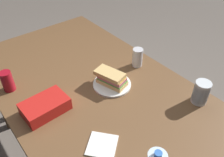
{
  "coord_description": "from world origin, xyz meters",
  "views": [
    {
      "loc": [
        -0.93,
        0.56,
        1.69
      ],
      "look_at": [
        -0.11,
        -0.1,
        0.83
      ],
      "focal_mm": 37.73,
      "sensor_mm": 36.0,
      "label": 1
    }
  ],
  "objects": [
    {
      "name": "ground_plane",
      "position": [
        0.0,
        0.0,
        0.0
      ],
      "size": [
        8.0,
        8.0,
        0.0
      ],
      "primitive_type": "plane",
      "color": "#70665B"
    },
    {
      "name": "chip_bag",
      "position": [
        -0.05,
        0.3,
        0.81
      ],
      "size": [
        0.16,
        0.24,
        0.07
      ],
      "primitive_type": "cube",
      "rotation": [
        0.0,
        0.0,
        1.61
      ],
      "color": "red",
      "rests_on": "dining_table"
    },
    {
      "name": "plastic_cup_stack",
      "position": [
        -0.51,
        -0.38,
        0.85
      ],
      "size": [
        0.08,
        0.08,
        0.13
      ],
      "color": "silver",
      "rests_on": "dining_table"
    },
    {
      "name": "soda_can_silver",
      "position": [
        -0.06,
        -0.35,
        0.84
      ],
      "size": [
        0.07,
        0.07,
        0.12
      ],
      "primitive_type": "cylinder",
      "color": "silver",
      "rests_on": "dining_table"
    },
    {
      "name": "sandwich",
      "position": [
        -0.11,
        -0.1,
        0.83
      ],
      "size": [
        0.2,
        0.14,
        0.08
      ],
      "color": "#DBB26B",
      "rests_on": "paper_plate"
    },
    {
      "name": "dining_table",
      "position": [
        0.0,
        0.0,
        0.69
      ],
      "size": [
        1.62,
        0.97,
        0.78
      ],
      "color": "brown",
      "rests_on": "ground_plane"
    },
    {
      "name": "paper_plate",
      "position": [
        -0.11,
        -0.1,
        0.79
      ],
      "size": [
        0.22,
        0.22,
        0.01
      ],
      "primitive_type": "cylinder",
      "color": "white",
      "rests_on": "dining_table"
    },
    {
      "name": "soda_can_red",
      "position": [
        0.23,
        0.38,
        0.84
      ],
      "size": [
        0.07,
        0.07,
        0.12
      ],
      "primitive_type": "cylinder",
      "color": "maroon",
      "rests_on": "dining_table"
    },
    {
      "name": "paper_napkin",
      "position": [
        -0.41,
        0.2,
        0.78
      ],
      "size": [
        0.18,
        0.18,
        0.01
      ],
      "primitive_type": "cube",
      "rotation": [
        0.0,
        0.0,
        3.83
      ],
      "color": "white",
      "rests_on": "dining_table"
    }
  ]
}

